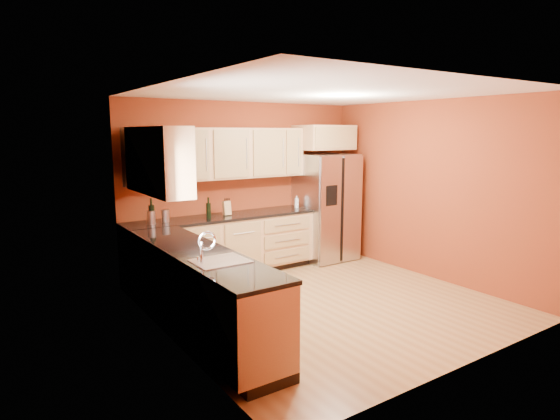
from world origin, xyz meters
The scene contains 23 objects.
floor centered at (0.00, 0.00, 0.00)m, with size 4.00×4.00×0.00m, color olive.
ceiling centered at (0.00, 0.00, 2.60)m, with size 4.00×4.00×0.00m, color white.
wall_back centered at (0.00, 2.00, 1.30)m, with size 4.00×0.04×2.60m, color maroon.
wall_front centered at (0.00, -2.00, 1.30)m, with size 4.00×0.04×2.60m, color maroon.
wall_left centered at (-2.00, 0.00, 1.30)m, with size 0.04×4.00×2.60m, color maroon.
wall_right centered at (2.00, 0.00, 1.30)m, with size 0.04×4.00×2.60m, color maroon.
base_cabinets_back centered at (-0.55, 1.70, 0.44)m, with size 2.90×0.60×0.88m, color tan.
base_cabinets_left centered at (-1.70, 0.00, 0.44)m, with size 0.60×2.80×0.88m, color tan.
countertop_back centered at (-0.55, 1.69, 0.90)m, with size 2.90×0.62×0.04m, color black.
countertop_left centered at (-1.69, 0.00, 0.90)m, with size 0.62×2.80×0.04m, color black.
upper_cabinets_back centered at (-0.25, 1.83, 1.83)m, with size 2.30×0.33×0.75m, color tan.
upper_cabinets_left centered at (-1.83, 0.72, 1.83)m, with size 0.33×1.35×0.75m, color tan.
corner_upper_cabinet centered at (-1.67, 1.67, 1.83)m, with size 0.62×0.33×0.75m, color tan.
over_fridge_cabinet centered at (1.35, 1.70, 2.05)m, with size 0.92×0.60×0.40m, color tan.
refrigerator centered at (1.35, 1.62, 0.89)m, with size 0.90×0.75×1.78m, color #BABBBF.
window centered at (-1.98, -0.50, 1.55)m, with size 0.03×0.90×1.00m, color white.
sink_faucet centered at (-1.69, -0.50, 1.07)m, with size 0.50×0.42×0.30m, color silver, non-canonical shape.
canister_left centered at (-1.63, 1.66, 1.01)m, with size 0.11×0.11×0.18m, color #BABBBF.
canister_right centered at (-1.42, 1.70, 1.01)m, with size 0.10×0.10×0.17m, color #BABBBF.
wine_bottle_a centered at (-0.80, 1.63, 1.07)m, with size 0.07×0.07×0.30m, color black, non-canonical shape.
wine_bottle_b centered at (-1.61, 1.70, 1.09)m, with size 0.08×0.08×0.35m, color black, non-canonical shape.
knife_block centered at (-0.47, 1.72, 1.02)m, with size 0.10×0.09×0.21m, color tan.
soap_dispenser centered at (0.80, 1.71, 1.02)m, with size 0.06×0.06×0.19m, color white.
Camera 1 is at (-3.62, -4.40, 2.14)m, focal length 30.00 mm.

